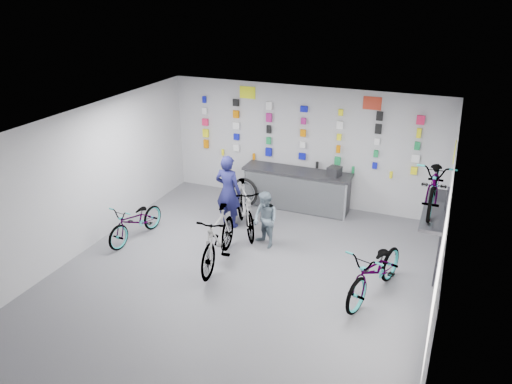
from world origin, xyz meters
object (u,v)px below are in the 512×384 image
at_px(bike_center, 218,238).
at_px(bike_service, 245,208).
at_px(bike_left, 136,221).
at_px(clerk, 228,191).
at_px(customer, 265,220).
at_px(bike_right, 376,271).
at_px(counter, 296,190).

distance_m(bike_center, bike_service, 1.53).
height_order(bike_left, clerk, clerk).
xyz_separation_m(clerk, customer, (1.14, -0.59, -0.24)).
relative_size(bike_center, bike_right, 0.97).
bearing_deg(bike_left, counter, 53.13).
distance_m(bike_right, customer, 2.70).
height_order(counter, customer, customer).
bearing_deg(customer, bike_service, 175.92).
relative_size(bike_center, bike_service, 1.02).
distance_m(clerk, customer, 1.31).
bearing_deg(bike_right, bike_service, 171.76).
bearing_deg(bike_center, customer, 52.92).
bearing_deg(customer, bike_right, 9.79).
distance_m(bike_left, bike_service, 2.43).
distance_m(bike_left, bike_right, 5.25).
bearing_deg(counter, bike_center, -100.97).
bearing_deg(bike_right, customer, 175.01).
height_order(counter, bike_right, bike_right).
relative_size(bike_left, bike_right, 0.83).
relative_size(counter, bike_service, 1.41).
height_order(counter, clerk, clerk).
xyz_separation_m(counter, customer, (-0.01, -2.11, 0.13)).
bearing_deg(counter, customer, -90.36).
bearing_deg(counter, bike_right, -51.17).
distance_m(bike_service, clerk, 0.56).
bearing_deg(bike_center, bike_left, 165.67).
height_order(bike_right, customer, customer).
distance_m(bike_center, customer, 1.21).
xyz_separation_m(bike_right, clerk, (-3.65, 1.57, 0.34)).
bearing_deg(bike_service, clerk, 132.79).
bearing_deg(bike_center, bike_right, -6.21).
height_order(bike_center, customer, customer).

